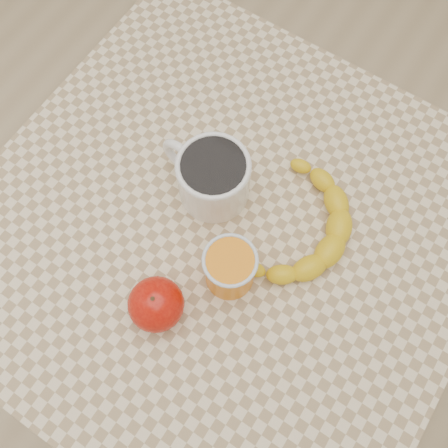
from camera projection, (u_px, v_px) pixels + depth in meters
The scene contains 6 objects.
ground at pixel (224, 314), 1.50m from camera, with size 3.00×3.00×0.00m, color tan.
table at pixel (224, 245), 0.88m from camera, with size 0.80×0.80×0.75m.
coffee_mug at pixel (212, 176), 0.78m from camera, with size 0.16×0.12×0.10m.
orange_juice_glass at pixel (230, 268), 0.73m from camera, with size 0.08×0.08×0.09m.
apple at pixel (156, 304), 0.72m from camera, with size 0.09×0.09×0.08m.
banana at pixel (300, 228), 0.78m from camera, with size 0.19×0.26×0.04m, color yellow, non-canonical shape.
Camera 1 is at (0.15, -0.23, 1.50)m, focal length 40.00 mm.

